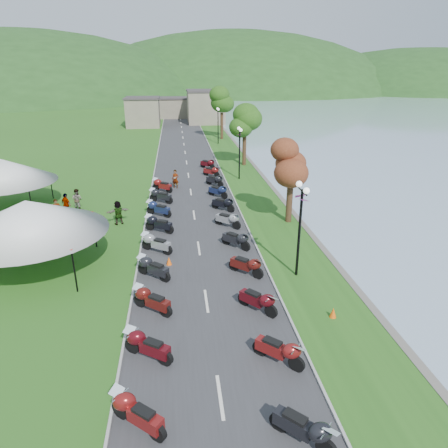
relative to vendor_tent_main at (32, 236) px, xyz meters
name	(u,v)px	position (x,y,z in m)	size (l,w,h in m)	color
road	(188,175)	(9.01, 19.66, -1.99)	(7.00, 120.00, 0.02)	#363639
hills_backdrop	(176,91)	(9.01, 179.66, -2.00)	(360.00, 120.00, 76.00)	#285621
far_building	(170,109)	(7.01, 64.66, 0.50)	(18.00, 16.00, 5.00)	gray
moto_row_left	(153,284)	(6.48, -3.35, -1.45)	(2.60, 37.36, 1.10)	#331411
moto_row_right	(235,239)	(11.26, 1.52, -1.45)	(2.60, 44.04, 1.10)	#331411
vendor_tent_main	(32,236)	(0.00, 0.00, 0.00)	(5.39, 5.39, 4.00)	white
vendor_tent_side	(6,185)	(-5.28, 10.74, 0.00)	(5.10, 5.10, 4.00)	white
tree_lakeside	(291,176)	(15.71, 5.50, 1.39)	(2.44, 2.44, 6.79)	#2E6118
pedestrian_a	(59,220)	(-0.88, 7.75, -2.00)	(0.58, 0.43, 1.60)	slate
pedestrian_b	(79,210)	(0.06, 9.97, -2.00)	(0.83, 0.45, 1.70)	slate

